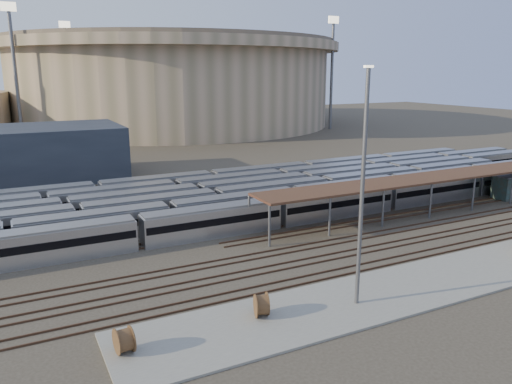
{
  "coord_description": "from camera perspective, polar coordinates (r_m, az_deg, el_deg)",
  "views": [
    {
      "loc": [
        -34.71,
        -47.91,
        20.29
      ],
      "look_at": [
        -4.34,
        12.0,
        3.92
      ],
      "focal_mm": 35.0,
      "sensor_mm": 36.0,
      "label": 1
    }
  ],
  "objects": [
    {
      "name": "cable_reel_east",
      "position": [
        39.1,
        -14.85,
        -16.06
      ],
      "size": [
        1.27,
        2.06,
        1.96
      ],
      "primitive_type": "cylinder",
      "rotation": [
        0.0,
        1.57,
        0.1
      ],
      "color": "brown",
      "rests_on": "apron"
    },
    {
      "name": "empty_tracks",
      "position": [
        58.77,
        11.42,
        -6.69
      ],
      "size": [
        170.0,
        9.62,
        0.18
      ],
      "color": "#4C3323",
      "rests_on": "ground"
    },
    {
      "name": "subway_trains",
      "position": [
        77.35,
        0.94,
        -0.14
      ],
      "size": [
        129.73,
        23.9,
        3.6
      ],
      "color": "silver",
      "rests_on": "ground"
    },
    {
      "name": "floodlight_0",
      "position": [
        157.98,
        -25.83,
        12.5
      ],
      "size": [
        4.0,
        1.0,
        38.4
      ],
      "color": "#59595E",
      "rests_on": "ground"
    },
    {
      "name": "stadium",
      "position": [
        197.2,
        -9.47,
        12.41
      ],
      "size": [
        124.0,
        124.0,
        32.5
      ],
      "color": "tan",
      "rests_on": "ground"
    },
    {
      "name": "cable_reel_west",
      "position": [
        42.86,
        0.63,
        -12.77
      ],
      "size": [
        1.62,
        2.22,
        1.98
      ],
      "primitive_type": "cylinder",
      "rotation": [
        0.0,
        1.57,
        -0.29
      ],
      "color": "brown",
      "rests_on": "apron"
    },
    {
      "name": "floodlight_3",
      "position": [
        209.37,
        -20.65,
        12.95
      ],
      "size": [
        4.0,
        1.0,
        38.4
      ],
      "color": "#59595E",
      "rests_on": "ground"
    },
    {
      "name": "floodlight_2",
      "position": [
        181.22,
        8.66,
        13.66
      ],
      "size": [
        4.0,
        1.0,
        38.4
      ],
      "color": "#59595E",
      "rests_on": "ground"
    },
    {
      "name": "service_building",
      "position": [
        104.04,
        -26.79,
        3.77
      ],
      "size": [
        42.0,
        20.0,
        10.0
      ],
      "primitive_type": "cube",
      "color": "#1E232D",
      "rests_on": "ground"
    },
    {
      "name": "ground",
      "position": [
        62.54,
        8.59,
        -5.4
      ],
      "size": [
        420.0,
        420.0,
        0.0
      ],
      "primitive_type": "plane",
      "color": "#383026",
      "rests_on": "ground"
    },
    {
      "name": "apron",
      "position": [
        48.72,
        14.08,
        -11.23
      ],
      "size": [
        50.0,
        9.0,
        0.2
      ],
      "primitive_type": "cube",
      "color": "gray",
      "rests_on": "ground"
    },
    {
      "name": "inspection_shed",
      "position": [
        78.39,
        20.24,
        1.58
      ],
      "size": [
        60.3,
        6.0,
        5.3
      ],
      "color": "#59595E",
      "rests_on": "ground"
    },
    {
      "name": "yard_light_pole",
      "position": [
        42.87,
        12.05,
        0.24
      ],
      "size": [
        0.81,
        0.36,
        20.52
      ],
      "color": "#59595E",
      "rests_on": "apron"
    }
  ]
}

